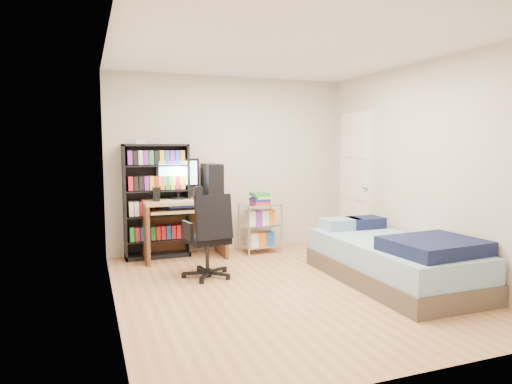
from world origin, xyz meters
name	(u,v)px	position (x,y,z in m)	size (l,w,h in m)	color
room	(286,172)	(0.00, 0.00, 1.25)	(3.58, 4.08, 2.58)	tan
media_shelf	(157,200)	(-1.09, 1.84, 0.79)	(0.87, 0.29, 1.61)	black
computer_desk	(191,204)	(-0.64, 1.71, 0.73)	(1.07, 0.62, 1.35)	tan
office_chair	(209,251)	(-0.67, 0.66, 0.31)	(0.66, 0.66, 0.99)	black
wire_cart	(260,213)	(0.34, 1.63, 0.56)	(0.56, 0.42, 0.85)	silver
bed	(394,259)	(1.21, -0.25, 0.27)	(1.05, 2.11, 0.60)	brown
door	(356,181)	(1.72, 1.35, 1.00)	(0.12, 0.80, 2.00)	silver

